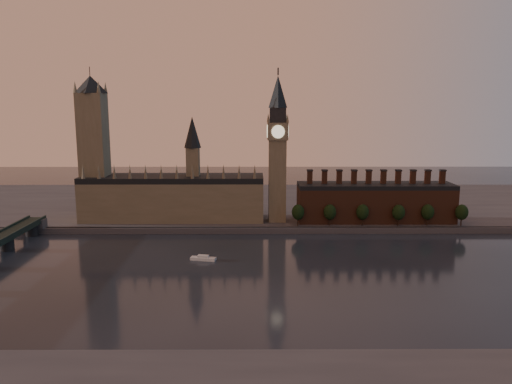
{
  "coord_description": "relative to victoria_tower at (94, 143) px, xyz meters",
  "views": [
    {
      "loc": [
        -6.6,
        -238.7,
        87.22
      ],
      "look_at": [
        -5.3,
        55.0,
        34.77
      ],
      "focal_mm": 35.0,
      "sensor_mm": 36.0,
      "label": 1
    }
  ],
  "objects": [
    {
      "name": "ground",
      "position": [
        120.0,
        -115.0,
        -59.09
      ],
      "size": [
        900.0,
        900.0,
        0.0
      ],
      "primitive_type": "plane",
      "color": "black",
      "rests_on": "ground"
    },
    {
      "name": "north_bank",
      "position": [
        120.0,
        63.04,
        -57.09
      ],
      "size": [
        900.0,
        182.0,
        4.0
      ],
      "color": "#4C4C51",
      "rests_on": "ground"
    },
    {
      "name": "palace_of_westminster",
      "position": [
        55.59,
        -0.09,
        -37.46
      ],
      "size": [
        130.0,
        30.3,
        74.0
      ],
      "color": "#766B54",
      "rests_on": "north_bank"
    },
    {
      "name": "victoria_tower",
      "position": [
        0.0,
        0.0,
        0.0
      ],
      "size": [
        24.0,
        24.0,
        108.0
      ],
      "color": "#766B54",
      "rests_on": "north_bank"
    },
    {
      "name": "big_ben",
      "position": [
        130.0,
        -5.0,
        -2.26
      ],
      "size": [
        15.0,
        15.0,
        107.0
      ],
      "color": "#766B54",
      "rests_on": "north_bank"
    },
    {
      "name": "chimney_block",
      "position": [
        200.0,
        -5.0,
        -41.27
      ],
      "size": [
        110.0,
        25.0,
        37.0
      ],
      "color": "brown",
      "rests_on": "north_bank"
    },
    {
      "name": "embankment_tree_0",
      "position": [
        143.73,
        -19.78,
        -45.62
      ],
      "size": [
        8.6,
        8.6,
        14.88
      ],
      "color": "black",
      "rests_on": "north_bank"
    },
    {
      "name": "embankment_tree_1",
      "position": [
        165.59,
        -19.64,
        -45.62
      ],
      "size": [
        8.6,
        8.6,
        14.88
      ],
      "color": "black",
      "rests_on": "north_bank"
    },
    {
      "name": "embankment_tree_2",
      "position": [
        188.14,
        -19.54,
        -45.62
      ],
      "size": [
        8.6,
        8.6,
        14.88
      ],
      "color": "black",
      "rests_on": "north_bank"
    },
    {
      "name": "embankment_tree_3",
      "position": [
        212.62,
        -20.61,
        -45.62
      ],
      "size": [
        8.6,
        8.6,
        14.88
      ],
      "color": "black",
      "rests_on": "north_bank"
    },
    {
      "name": "embankment_tree_4",
      "position": [
        232.99,
        -19.5,
        -45.62
      ],
      "size": [
        8.6,
        8.6,
        14.88
      ],
      "color": "black",
      "rests_on": "north_bank"
    },
    {
      "name": "embankment_tree_5",
      "position": [
        256.07,
        -20.5,
        -45.62
      ],
      "size": [
        8.6,
        8.6,
        14.88
      ],
      "color": "black",
      "rests_on": "north_bank"
    },
    {
      "name": "river_boat",
      "position": [
        84.8,
        -83.75,
        -57.99
      ],
      "size": [
        14.82,
        6.78,
        2.86
      ],
      "rotation": [
        0.0,
        0.0,
        -0.19
      ],
      "color": "#BCBCBC",
      "rests_on": "ground"
    }
  ]
}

